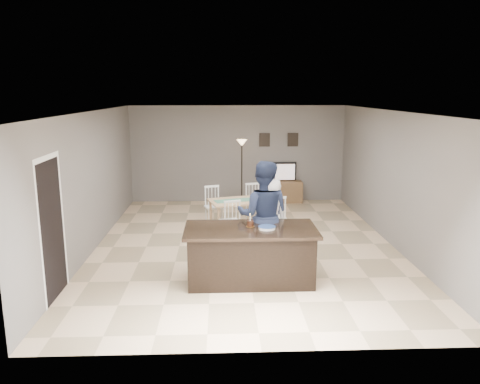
{
  "coord_description": "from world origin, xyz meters",
  "views": [
    {
      "loc": [
        -0.47,
        -9.09,
        3.07
      ],
      "look_at": [
        -0.11,
        -0.3,
        1.18
      ],
      "focal_mm": 35.0,
      "sensor_mm": 36.0,
      "label": 1
    }
  ],
  "objects_px": {
    "man": "(263,216)",
    "birthday_cake": "(250,223)",
    "television": "(281,172)",
    "dining_table": "(243,205)",
    "tv_console": "(280,192)",
    "plate_stack": "(267,228)",
    "woman": "(271,224)",
    "floor_lamp": "(242,154)",
    "kitchen_island": "(250,254)"
  },
  "relations": [
    {
      "from": "man",
      "to": "plate_stack",
      "type": "bearing_deg",
      "value": 102.17
    },
    {
      "from": "television",
      "to": "floor_lamp",
      "type": "distance_m",
      "value": 1.27
    },
    {
      "from": "man",
      "to": "birthday_cake",
      "type": "relative_size",
      "value": 8.87
    },
    {
      "from": "woman",
      "to": "man",
      "type": "height_order",
      "value": "man"
    },
    {
      "from": "tv_console",
      "to": "plate_stack",
      "type": "bearing_deg",
      "value": -99.49
    },
    {
      "from": "television",
      "to": "man",
      "type": "distance_m",
      "value": 5.18
    },
    {
      "from": "woman",
      "to": "plate_stack",
      "type": "bearing_deg",
      "value": 64.74
    },
    {
      "from": "tv_console",
      "to": "floor_lamp",
      "type": "bearing_deg",
      "value": -167.62
    },
    {
      "from": "man",
      "to": "plate_stack",
      "type": "distance_m",
      "value": 0.61
    },
    {
      "from": "floor_lamp",
      "to": "television",
      "type": "bearing_deg",
      "value": 15.78
    },
    {
      "from": "man",
      "to": "birthday_cake",
      "type": "height_order",
      "value": "man"
    },
    {
      "from": "kitchen_island",
      "to": "plate_stack",
      "type": "bearing_deg",
      "value": -12.26
    },
    {
      "from": "kitchen_island",
      "to": "tv_console",
      "type": "bearing_deg",
      "value": 77.84
    },
    {
      "from": "television",
      "to": "plate_stack",
      "type": "xyz_separation_m",
      "value": [
        -0.94,
        -5.7,
        0.06
      ]
    },
    {
      "from": "tv_console",
      "to": "birthday_cake",
      "type": "distance_m",
      "value": 5.64
    },
    {
      "from": "kitchen_island",
      "to": "television",
      "type": "bearing_deg",
      "value": 77.99
    },
    {
      "from": "kitchen_island",
      "to": "plate_stack",
      "type": "distance_m",
      "value": 0.54
    },
    {
      "from": "floor_lamp",
      "to": "kitchen_island",
      "type": "bearing_deg",
      "value": -90.99
    },
    {
      "from": "tv_console",
      "to": "plate_stack",
      "type": "relative_size",
      "value": 4.29
    },
    {
      "from": "birthday_cake",
      "to": "kitchen_island",
      "type": "bearing_deg",
      "value": -89.44
    },
    {
      "from": "woman",
      "to": "birthday_cake",
      "type": "distance_m",
      "value": 0.61
    },
    {
      "from": "television",
      "to": "man",
      "type": "bearing_deg",
      "value": 79.46
    },
    {
      "from": "television",
      "to": "dining_table",
      "type": "height_order",
      "value": "television"
    },
    {
      "from": "man",
      "to": "birthday_cake",
      "type": "xyz_separation_m",
      "value": [
        -0.25,
        -0.45,
        -0.01
      ]
    },
    {
      "from": "man",
      "to": "television",
      "type": "bearing_deg",
      "value": -89.04
    },
    {
      "from": "television",
      "to": "plate_stack",
      "type": "distance_m",
      "value": 5.77
    },
    {
      "from": "tv_console",
      "to": "dining_table",
      "type": "distance_m",
      "value": 2.93
    },
    {
      "from": "tv_console",
      "to": "television",
      "type": "bearing_deg",
      "value": 90.0
    },
    {
      "from": "television",
      "to": "kitchen_island",
      "type": "bearing_deg",
      "value": 77.99
    },
    {
      "from": "birthday_cake",
      "to": "tv_console",
      "type": "bearing_deg",
      "value": 77.62
    },
    {
      "from": "plate_stack",
      "to": "floor_lamp",
      "type": "bearing_deg",
      "value": 91.78
    },
    {
      "from": "birthday_cake",
      "to": "floor_lamp",
      "type": "xyz_separation_m",
      "value": [
        0.09,
        5.23,
        0.45
      ]
    },
    {
      "from": "television",
      "to": "dining_table",
      "type": "distance_m",
      "value": 3.0
    },
    {
      "from": "plate_stack",
      "to": "dining_table",
      "type": "relative_size",
      "value": 0.14
    },
    {
      "from": "tv_console",
      "to": "birthday_cake",
      "type": "bearing_deg",
      "value": -102.38
    },
    {
      "from": "woman",
      "to": "birthday_cake",
      "type": "relative_size",
      "value": 7.51
    },
    {
      "from": "plate_stack",
      "to": "dining_table",
      "type": "xyz_separation_m",
      "value": [
        -0.24,
        2.96,
        -0.35
      ]
    },
    {
      "from": "man",
      "to": "woman",
      "type": "bearing_deg",
      "value": -168.5
    },
    {
      "from": "birthday_cake",
      "to": "floor_lamp",
      "type": "distance_m",
      "value": 5.25
    },
    {
      "from": "woman",
      "to": "man",
      "type": "relative_size",
      "value": 0.85
    },
    {
      "from": "kitchen_island",
      "to": "floor_lamp",
      "type": "xyz_separation_m",
      "value": [
        0.09,
        5.33,
        0.94
      ]
    },
    {
      "from": "tv_console",
      "to": "dining_table",
      "type": "relative_size",
      "value": 0.6
    },
    {
      "from": "woman",
      "to": "floor_lamp",
      "type": "relative_size",
      "value": 0.9
    },
    {
      "from": "dining_table",
      "to": "floor_lamp",
      "type": "height_order",
      "value": "floor_lamp"
    },
    {
      "from": "woman",
      "to": "birthday_cake",
      "type": "height_order",
      "value": "woman"
    },
    {
      "from": "birthday_cake",
      "to": "plate_stack",
      "type": "relative_size",
      "value": 0.77
    },
    {
      "from": "birthday_cake",
      "to": "dining_table",
      "type": "bearing_deg",
      "value": 89.65
    },
    {
      "from": "woman",
      "to": "man",
      "type": "xyz_separation_m",
      "value": [
        -0.13,
        0.0,
        0.15
      ]
    },
    {
      "from": "television",
      "to": "dining_table",
      "type": "relative_size",
      "value": 0.46
    },
    {
      "from": "woman",
      "to": "floor_lamp",
      "type": "distance_m",
      "value": 4.82
    }
  ]
}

